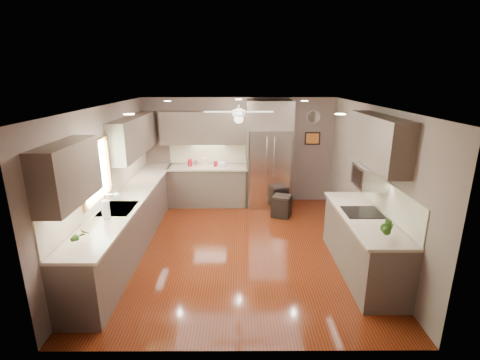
{
  "coord_description": "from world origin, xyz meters",
  "views": [
    {
      "loc": [
        -0.0,
        -5.69,
        2.95
      ],
      "look_at": [
        0.02,
        0.6,
        1.08
      ],
      "focal_mm": 26.0,
      "sensor_mm": 36.0,
      "label": 1
    }
  ],
  "objects_px": {
    "canister_b": "(196,163)",
    "microwave": "(370,176)",
    "refrigerator": "(269,156)",
    "canister_a": "(190,163)",
    "stool": "(282,206)",
    "soap_bottle": "(117,196)",
    "canister_d": "(215,164)",
    "canister_c": "(205,162)",
    "potted_plant_left": "(81,235)",
    "paper_towel": "(106,209)",
    "potted_plant_right": "(388,227)",
    "bowl": "(223,166)"
  },
  "relations": [
    {
      "from": "soap_bottle",
      "to": "bowl",
      "type": "relative_size",
      "value": 0.96
    },
    {
      "from": "potted_plant_left",
      "to": "potted_plant_right",
      "type": "bearing_deg",
      "value": 2.59
    },
    {
      "from": "stool",
      "to": "refrigerator",
      "type": "bearing_deg",
      "value": 108.13
    },
    {
      "from": "canister_a",
      "to": "canister_d",
      "type": "bearing_deg",
      "value": -2.3
    },
    {
      "from": "soap_bottle",
      "to": "potted_plant_right",
      "type": "bearing_deg",
      "value": -19.86
    },
    {
      "from": "canister_b",
      "to": "potted_plant_left",
      "type": "relative_size",
      "value": 0.51
    },
    {
      "from": "canister_a",
      "to": "microwave",
      "type": "bearing_deg",
      "value": -41.19
    },
    {
      "from": "potted_plant_left",
      "to": "stool",
      "type": "bearing_deg",
      "value": 48.01
    },
    {
      "from": "soap_bottle",
      "to": "microwave",
      "type": "height_order",
      "value": "microwave"
    },
    {
      "from": "bowl",
      "to": "canister_c",
      "type": "bearing_deg",
      "value": 166.53
    },
    {
      "from": "canister_c",
      "to": "canister_d",
      "type": "xyz_separation_m",
      "value": [
        0.24,
        -0.06,
        -0.03
      ]
    },
    {
      "from": "canister_b",
      "to": "potted_plant_right",
      "type": "xyz_separation_m",
      "value": [
        2.91,
        -3.82,
        0.09
      ]
    },
    {
      "from": "bowl",
      "to": "canister_d",
      "type": "bearing_deg",
      "value": 167.5
    },
    {
      "from": "soap_bottle",
      "to": "canister_c",
      "type": "bearing_deg",
      "value": 62.37
    },
    {
      "from": "canister_d",
      "to": "potted_plant_right",
      "type": "xyz_separation_m",
      "value": [
        2.46,
        -3.8,
        0.1
      ]
    },
    {
      "from": "microwave",
      "to": "soap_bottle",
      "type": "bearing_deg",
      "value": 174.66
    },
    {
      "from": "canister_d",
      "to": "potted_plant_right",
      "type": "relative_size",
      "value": 0.42
    },
    {
      "from": "canister_b",
      "to": "potted_plant_left",
      "type": "xyz_separation_m",
      "value": [
        -0.95,
        -3.99,
        0.07
      ]
    },
    {
      "from": "canister_a",
      "to": "canister_d",
      "type": "relative_size",
      "value": 1.24
    },
    {
      "from": "canister_d",
      "to": "bowl",
      "type": "distance_m",
      "value": 0.18
    },
    {
      "from": "microwave",
      "to": "paper_towel",
      "type": "xyz_separation_m",
      "value": [
        -3.99,
        -0.36,
        -0.4
      ]
    },
    {
      "from": "canister_c",
      "to": "soap_bottle",
      "type": "bearing_deg",
      "value": -117.63
    },
    {
      "from": "canister_b",
      "to": "bowl",
      "type": "relative_size",
      "value": 0.73
    },
    {
      "from": "soap_bottle",
      "to": "paper_towel",
      "type": "bearing_deg",
      "value": -82.76
    },
    {
      "from": "potted_plant_left",
      "to": "paper_towel",
      "type": "bearing_deg",
      "value": 90.79
    },
    {
      "from": "canister_d",
      "to": "paper_towel",
      "type": "relative_size",
      "value": 0.47
    },
    {
      "from": "canister_a",
      "to": "canister_c",
      "type": "distance_m",
      "value": 0.36
    },
    {
      "from": "refrigerator",
      "to": "stool",
      "type": "relative_size",
      "value": 4.95
    },
    {
      "from": "potted_plant_left",
      "to": "bowl",
      "type": "xyz_separation_m",
      "value": [
        1.57,
        3.94,
        -0.12
      ]
    },
    {
      "from": "stool",
      "to": "canister_a",
      "type": "bearing_deg",
      "value": 159.16
    },
    {
      "from": "microwave",
      "to": "stool",
      "type": "distance_m",
      "value": 2.58
    },
    {
      "from": "refrigerator",
      "to": "canister_c",
      "type": "bearing_deg",
      "value": 176.16
    },
    {
      "from": "canister_b",
      "to": "refrigerator",
      "type": "bearing_deg",
      "value": -2.04
    },
    {
      "from": "potted_plant_right",
      "to": "soap_bottle",
      "type": "bearing_deg",
      "value": 160.14
    },
    {
      "from": "stool",
      "to": "microwave",
      "type": "bearing_deg",
      "value": -61.22
    },
    {
      "from": "refrigerator",
      "to": "canister_a",
      "type": "bearing_deg",
      "value": 178.01
    },
    {
      "from": "bowl",
      "to": "microwave",
      "type": "xyz_separation_m",
      "value": [
        2.4,
        -2.71,
        0.52
      ]
    },
    {
      "from": "stool",
      "to": "paper_towel",
      "type": "relative_size",
      "value": 1.72
    },
    {
      "from": "refrigerator",
      "to": "microwave",
      "type": "xyz_separation_m",
      "value": [
        1.33,
        -2.71,
        0.29
      ]
    },
    {
      "from": "canister_b",
      "to": "microwave",
      "type": "xyz_separation_m",
      "value": [
        3.02,
        -2.77,
        0.47
      ]
    },
    {
      "from": "canister_c",
      "to": "microwave",
      "type": "height_order",
      "value": "microwave"
    },
    {
      "from": "canister_d",
      "to": "refrigerator",
      "type": "bearing_deg",
      "value": -1.84
    },
    {
      "from": "soap_bottle",
      "to": "canister_d",
      "type": "bearing_deg",
      "value": 57.53
    },
    {
      "from": "canister_d",
      "to": "potted_plant_left",
      "type": "xyz_separation_m",
      "value": [
        -1.4,
        -3.97,
        0.08
      ]
    },
    {
      "from": "refrigerator",
      "to": "paper_towel",
      "type": "height_order",
      "value": "refrigerator"
    },
    {
      "from": "bowl",
      "to": "soap_bottle",
      "type": "bearing_deg",
      "value": -125.75
    },
    {
      "from": "soap_bottle",
      "to": "potted_plant_left",
      "type": "xyz_separation_m",
      "value": [
        0.11,
        -1.61,
        0.05
      ]
    },
    {
      "from": "soap_bottle",
      "to": "microwave",
      "type": "xyz_separation_m",
      "value": [
        4.08,
        -0.38,
        0.44
      ]
    },
    {
      "from": "canister_c",
      "to": "microwave",
      "type": "relative_size",
      "value": 0.35
    },
    {
      "from": "potted_plant_right",
      "to": "canister_d",
      "type": "bearing_deg",
      "value": 122.92
    }
  ]
}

